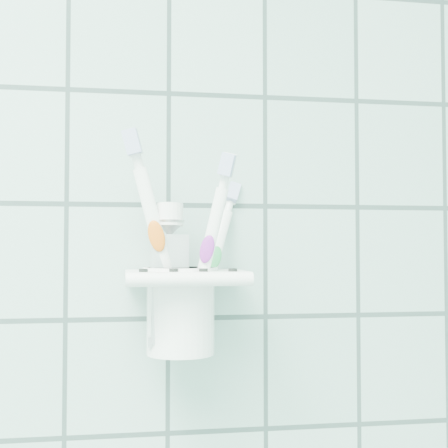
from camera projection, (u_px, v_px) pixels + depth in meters
name	position (u px, v px, depth m)	size (l,w,h in m)	color
holder_bracket	(185.00, 279.00, 0.61)	(0.12, 0.10, 0.04)	white
cup	(181.00, 306.00, 0.61)	(0.07, 0.07, 0.08)	white
toothbrush_pink	(186.00, 234.00, 0.60)	(0.06, 0.02, 0.21)	white
toothbrush_blue	(190.00, 250.00, 0.60)	(0.06, 0.07, 0.18)	white
toothbrush_orange	(186.00, 247.00, 0.60)	(0.05, 0.04, 0.19)	white
toothpaste_tube	(169.00, 264.00, 0.60)	(0.04, 0.03, 0.14)	silver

